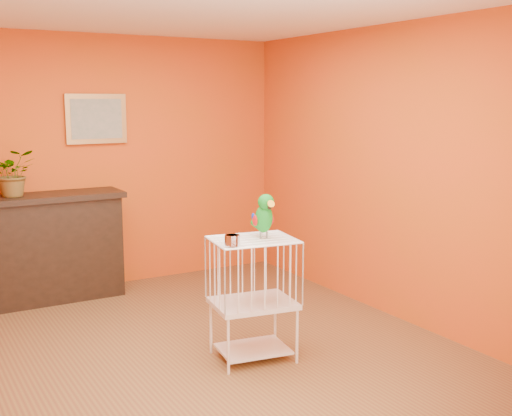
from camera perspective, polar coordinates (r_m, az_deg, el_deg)
ground at (r=5.04m, az=-5.86°, el=-13.11°), size 4.50×4.50×0.00m
room_shell at (r=4.67m, az=-6.20°, el=5.13°), size 4.50×4.50×4.50m
console_cabinet at (r=6.55m, az=-17.83°, el=-3.35°), size 1.41×0.51×1.05m
potted_plant at (r=6.38m, az=-20.74°, el=2.49°), size 0.40×0.44×0.34m
framed_picture at (r=6.74m, az=-14.01°, el=7.70°), size 0.62×0.04×0.50m
birdcage at (r=4.85m, az=-0.26°, el=-7.93°), size 0.66×0.55×0.93m
feed_cup at (r=4.50m, az=-2.13°, el=-2.88°), size 0.11×0.11×0.08m
parrot at (r=4.73m, az=0.70°, el=-0.66°), size 0.17×0.30×0.34m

